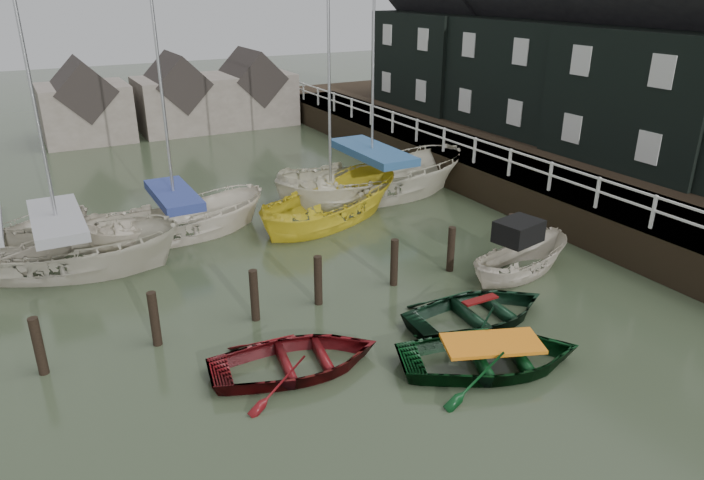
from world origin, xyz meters
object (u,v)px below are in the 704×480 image
rowboat_red (297,370)px  motorboat (519,269)px  sailboat_d (372,195)px  sailboat_b (178,233)px  sailboat_a (66,267)px  rowboat_dkgreen (478,321)px  sailboat_c (331,217)px  rowboat_green (490,367)px

rowboat_red → motorboat: motorboat is taller
sailboat_d → sailboat_b: bearing=98.6°
sailboat_a → motorboat: bearing=-96.8°
sailboat_a → rowboat_red: bearing=-131.5°
rowboat_dkgreen → sailboat_a: size_ratio=0.38×
sailboat_a → sailboat_d: (11.67, 1.56, -0.00)m
sailboat_d → rowboat_dkgreen: bearing=170.5°
rowboat_red → sailboat_d: 12.48m
sailboat_c → sailboat_a: bearing=68.2°
rowboat_green → rowboat_dkgreen: size_ratio=1.06×
rowboat_red → sailboat_c: bearing=-21.9°
sailboat_a → sailboat_b: sailboat_b is taller
rowboat_dkgreen → motorboat: motorboat is taller
motorboat → rowboat_dkgreen: bearing=108.9°
rowboat_green → sailboat_d: (3.79, 11.82, 0.06)m
motorboat → sailboat_c: sailboat_c is taller
rowboat_green → sailboat_a: 12.94m
sailboat_a → sailboat_d: size_ratio=0.84×
sailboat_a → sailboat_c: (9.08, 0.10, -0.05)m
motorboat → sailboat_a: 13.71m
sailboat_a → rowboat_dkgreen: bearing=-110.7°
motorboat → sailboat_b: 11.40m
rowboat_dkgreen → motorboat: (2.94, 1.73, 0.11)m
rowboat_dkgreen → motorboat: bearing=-55.5°
rowboat_red → rowboat_green: (3.89, -2.00, 0.00)m
rowboat_red → motorboat: bearing=-69.9°
rowboat_green → sailboat_b: sailboat_b is taller
rowboat_green → sailboat_d: 12.42m
sailboat_d → rowboat_green: bearing=167.7°
rowboat_dkgreen → sailboat_c: (0.11, 8.61, 0.01)m
rowboat_dkgreen → sailboat_b: bearing=32.9°
rowboat_red → rowboat_green: size_ratio=0.92×
rowboat_dkgreen → sailboat_c: size_ratio=0.34×
motorboat → sailboat_c: (-2.84, 6.88, -0.10)m
rowboat_dkgreen → sailboat_a: bearing=50.6°
sailboat_a → sailboat_b: bearing=-50.4°
rowboat_red → sailboat_b: (-0.29, 9.38, 0.06)m
sailboat_a → rowboat_green: bearing=-119.7°
rowboat_green → sailboat_d: bearing=3.6°
sailboat_c → sailboat_b: bearing=56.9°
sailboat_a → sailboat_d: sailboat_d is taller
rowboat_dkgreen → sailboat_b: sailboat_b is taller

